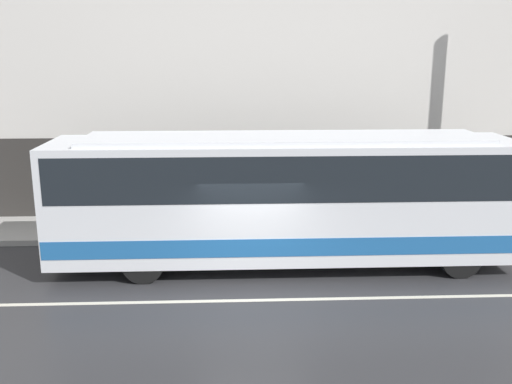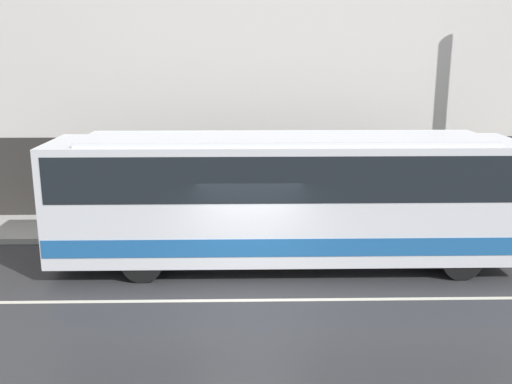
# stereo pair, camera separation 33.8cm
# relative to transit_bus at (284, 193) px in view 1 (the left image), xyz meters

# --- Properties ---
(ground_plane) EXTENTS (60.00, 60.00, 0.00)m
(ground_plane) POSITION_rel_transit_bus_xyz_m (-0.92, -2.27, -1.93)
(ground_plane) COLOR #2D2D30
(sidewalk) EXTENTS (60.00, 2.57, 0.17)m
(sidewalk) POSITION_rel_transit_bus_xyz_m (-0.92, 3.02, -1.85)
(sidewalk) COLOR #A09E99
(sidewalk) RESTS_ON ground_plane
(building_facade) EXTENTS (60.00, 0.35, 11.10)m
(building_facade) POSITION_rel_transit_bus_xyz_m (-0.92, 4.45, 3.42)
(building_facade) COLOR silver
(building_facade) RESTS_ON ground_plane
(lane_stripe) EXTENTS (54.00, 0.14, 0.01)m
(lane_stripe) POSITION_rel_transit_bus_xyz_m (-0.92, -2.27, -1.93)
(lane_stripe) COLOR beige
(lane_stripe) RESTS_ON ground_plane
(transit_bus) EXTENTS (11.88, 2.55, 3.43)m
(transit_bus) POSITION_rel_transit_bus_xyz_m (0.00, 0.00, 0.00)
(transit_bus) COLOR silver
(transit_bus) RESTS_ON ground_plane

